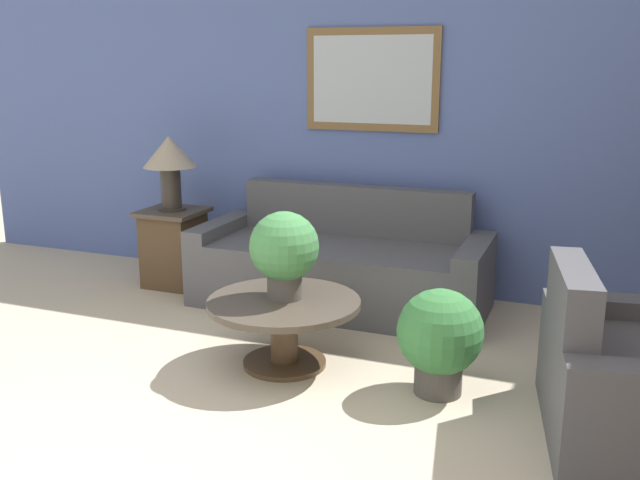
% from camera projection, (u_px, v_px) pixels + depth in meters
% --- Properties ---
extents(wall_back, '(7.67, 0.09, 2.60)m').
position_uv_depth(wall_back, '(360.00, 127.00, 5.73)').
color(wall_back, '#5166A8').
rests_on(wall_back, ground_plane).
extents(couch_main, '(2.21, 0.89, 0.88)m').
position_uv_depth(couch_main, '(341.00, 267.00, 5.44)').
color(couch_main, '#4C4C51').
rests_on(couch_main, ground_plane).
extents(coffee_table, '(0.94, 0.94, 0.43)m').
position_uv_depth(coffee_table, '(284.00, 318.00, 4.34)').
color(coffee_table, '#4C3823').
rests_on(coffee_table, ground_plane).
extents(side_table, '(0.49, 0.49, 0.64)m').
position_uv_depth(side_table, '(174.00, 247.00, 5.92)').
color(side_table, '#4C3823').
rests_on(side_table, ground_plane).
extents(table_lamp, '(0.43, 0.43, 0.61)m').
position_uv_depth(table_lamp, '(170.00, 158.00, 5.74)').
color(table_lamp, '#2D2823').
rests_on(table_lamp, side_table).
extents(potted_plant_on_table, '(0.42, 0.42, 0.54)m').
position_uv_depth(potted_plant_on_table, '(284.00, 250.00, 4.27)').
color(potted_plant_on_table, '#4C4742').
rests_on(potted_plant_on_table, coffee_table).
extents(potted_plant_floor, '(0.48, 0.48, 0.61)m').
position_uv_depth(potted_plant_floor, '(440.00, 337.00, 3.97)').
color(potted_plant_floor, '#4C4742').
rests_on(potted_plant_floor, ground_plane).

